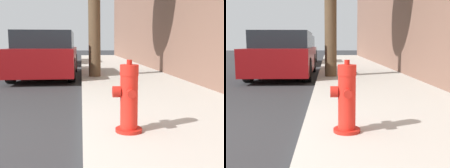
# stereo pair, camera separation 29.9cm
# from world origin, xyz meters

# --- Properties ---
(sidewalk_slab) EXTENTS (2.65, 40.00, 0.12)m
(sidewalk_slab) POSITION_xyz_m (2.96, 0.00, 0.06)
(sidewalk_slab) COLOR #B7B2A8
(sidewalk_slab) RESTS_ON ground_plane
(fire_hydrant) EXTENTS (0.32, 0.32, 0.77)m
(fire_hydrant) POSITION_xyz_m (2.13, 0.27, 0.47)
(fire_hydrant) COLOR red
(fire_hydrant) RESTS_ON sidewalk_slab
(parked_car_near) EXTENTS (1.82, 4.31, 1.42)m
(parked_car_near) POSITION_xyz_m (0.56, 6.38, 0.69)
(parked_car_near) COLOR maroon
(parked_car_near) RESTS_ON ground_plane
(parked_car_mid) EXTENTS (1.88, 4.50, 1.44)m
(parked_car_mid) POSITION_xyz_m (0.34, 12.14, 0.70)
(parked_car_mid) COLOR #B7B7BC
(parked_car_mid) RESTS_ON ground_plane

